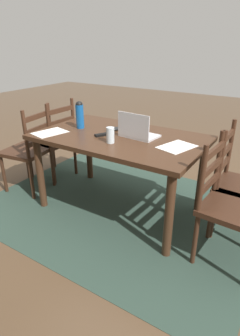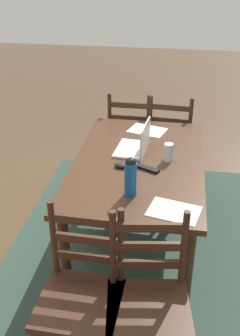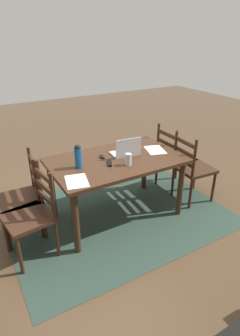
% 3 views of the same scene
% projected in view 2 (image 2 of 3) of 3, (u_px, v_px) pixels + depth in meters
% --- Properties ---
extents(ground_plane, '(14.00, 14.00, 0.00)m').
position_uv_depth(ground_plane, '(137.00, 243.00, 3.31)').
color(ground_plane, brown).
extents(area_rug, '(2.61, 1.99, 0.01)m').
position_uv_depth(area_rug, '(137.00, 243.00, 3.31)').
color(area_rug, '#2D4238').
rests_on(area_rug, ground).
extents(dining_table, '(1.51, 0.93, 0.76)m').
position_uv_depth(dining_table, '(139.00, 172.00, 2.99)').
color(dining_table, '#422819').
rests_on(dining_table, ground).
extents(chair_left_near, '(0.44, 0.44, 0.95)m').
position_uv_depth(chair_left_near, '(132.00, 137.00, 4.02)').
color(chair_left_near, '#3D2316').
rests_on(chair_left_near, ground).
extents(chair_right_far, '(0.50, 0.50, 0.95)m').
position_uv_depth(chair_right_far, '(148.00, 304.00, 2.16)').
color(chair_right_far, '#3D2316').
rests_on(chair_right_far, ground).
extents(chair_left_far, '(0.47, 0.47, 0.95)m').
position_uv_depth(chair_left_far, '(169.00, 139.00, 3.97)').
color(chair_left_far, '#3D2316').
rests_on(chair_left_far, ground).
extents(chair_right_near, '(0.45, 0.45, 0.95)m').
position_uv_depth(chair_right_near, '(81.00, 296.00, 2.21)').
color(chair_right_near, '#3D2316').
rests_on(chair_right_near, ground).
extents(laptop, '(0.34, 0.25, 0.23)m').
position_uv_depth(laptop, '(137.00, 144.00, 3.06)').
color(laptop, silver).
rests_on(laptop, dining_table).
extents(water_bottle, '(0.08, 0.08, 0.26)m').
position_uv_depth(water_bottle, '(131.00, 176.00, 2.48)').
color(water_bottle, '#145199').
rests_on(water_bottle, dining_table).
extents(drinking_glass, '(0.07, 0.07, 0.13)m').
position_uv_depth(drinking_glass, '(168.00, 152.00, 2.92)').
color(drinking_glass, silver).
rests_on(drinking_glass, dining_table).
extents(computer_mouse, '(0.07, 0.11, 0.03)m').
position_uv_depth(computer_mouse, '(121.00, 165.00, 2.85)').
color(computer_mouse, black).
rests_on(computer_mouse, dining_table).
extents(tv_remote, '(0.11, 0.17, 0.02)m').
position_uv_depth(tv_remote, '(148.00, 169.00, 2.82)').
color(tv_remote, black).
rests_on(tv_remote, dining_table).
extents(paper_stack_left, '(0.29, 0.34, 0.00)m').
position_uv_depth(paper_stack_left, '(147.00, 130.00, 3.42)').
color(paper_stack_left, white).
rests_on(paper_stack_left, dining_table).
extents(paper_stack_right, '(0.27, 0.34, 0.00)m').
position_uv_depth(paper_stack_right, '(174.00, 211.00, 2.39)').
color(paper_stack_right, white).
rests_on(paper_stack_right, dining_table).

